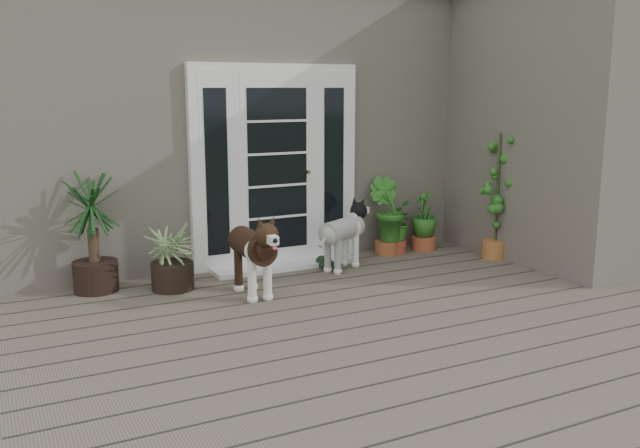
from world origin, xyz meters
name	(u,v)px	position (x,y,z in m)	size (l,w,h in m)	color
deck	(403,326)	(0.00, 0.40, 0.06)	(6.20, 4.60, 0.12)	#6B5B4C
house_main	(229,123)	(0.00, 4.65, 1.55)	(7.40, 4.00, 3.10)	#665E54
house_wing	(567,130)	(2.90, 1.50, 1.55)	(1.60, 2.40, 3.10)	#665E54
door_unit	(276,166)	(-0.20, 2.60, 1.19)	(1.90, 0.14, 2.15)	white
door_step	(285,265)	(-0.20, 2.40, 0.14)	(1.60, 0.40, 0.05)	white
brindle_dog	(252,259)	(-0.88, 1.59, 0.47)	(0.36, 0.84, 0.70)	#321D12
white_dog	(342,241)	(0.31, 2.04, 0.43)	(0.32, 0.75, 0.63)	silver
spider_plant	(172,253)	(-1.49, 2.13, 0.48)	(0.67, 0.67, 0.72)	#87955C
yucca	(93,232)	(-2.16, 2.40, 0.69)	(0.79, 0.79, 1.15)	#113313
herb_a	(396,231)	(1.23, 2.40, 0.37)	(0.40, 0.40, 0.51)	#275D1A
herb_b	(387,226)	(1.09, 2.40, 0.45)	(0.45, 0.45, 0.67)	#205117
herb_c	(424,225)	(1.62, 2.40, 0.41)	(0.37, 0.37, 0.58)	#17511C
sapling	(497,194)	(2.08, 1.68, 0.85)	(0.43, 0.43, 1.47)	#1F5418
clog_left	(325,264)	(0.16, 2.15, 0.17)	(0.15, 0.32, 0.10)	black
clog_right	(329,264)	(0.20, 2.13, 0.17)	(0.15, 0.31, 0.09)	#16371E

